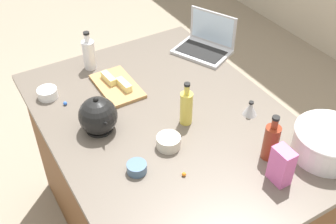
{
  "coord_description": "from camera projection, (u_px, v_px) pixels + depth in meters",
  "views": [
    {
      "loc": [
        1.31,
        -0.77,
        2.21
      ],
      "look_at": [
        0.0,
        0.0,
        0.95
      ],
      "focal_mm": 44.71,
      "sensor_mm": 36.0,
      "label": 1
    }
  ],
  "objects": [
    {
      "name": "butter_stick_left",
      "position": [
        109.0,
        78.0,
        2.21
      ],
      "size": [
        0.11,
        0.04,
        0.04
      ],
      "primitive_type": "cube",
      "rotation": [
        0.0,
        0.0,
        0.08
      ],
      "color": "#F4E58C",
      "rests_on": "cutting_board"
    },
    {
      "name": "bottle_oil",
      "position": [
        186.0,
        107.0,
        1.94
      ],
      "size": [
        0.06,
        0.06,
        0.23
      ],
      "color": "#DBC64C",
      "rests_on": "island_counter"
    },
    {
      "name": "candy_0",
      "position": [
        278.0,
        177.0,
        1.72
      ],
      "size": [
        0.02,
        0.02,
        0.02
      ],
      "primitive_type": "sphere",
      "color": "#CC3399",
      "rests_on": "island_counter"
    },
    {
      "name": "laptop",
      "position": [
        206.0,
        44.0,
        2.47
      ],
      "size": [
        0.37,
        0.34,
        0.22
      ],
      "color": "#B7B7BC",
      "rests_on": "island_counter"
    },
    {
      "name": "candy_2",
      "position": [
        65.0,
        103.0,
        2.09
      ],
      "size": [
        0.02,
        0.02,
        0.02
      ],
      "primitive_type": "sphere",
      "color": "blue",
      "rests_on": "island_counter"
    },
    {
      "name": "cutting_board",
      "position": [
        117.0,
        86.0,
        2.2
      ],
      "size": [
        0.32,
        0.19,
        0.02
      ],
      "primitive_type": "cube",
      "color": "#AD7F4C",
      "rests_on": "island_counter"
    },
    {
      "name": "bottle_soy",
      "position": [
        271.0,
        141.0,
        1.76
      ],
      "size": [
        0.07,
        0.07,
        0.23
      ],
      "color": "maroon",
      "rests_on": "island_counter"
    },
    {
      "name": "island_counter",
      "position": [
        168.0,
        182.0,
        2.29
      ],
      "size": [
        1.52,
        1.1,
        0.9
      ],
      "color": "brown",
      "rests_on": "ground"
    },
    {
      "name": "butter_stick_right",
      "position": [
        124.0,
        85.0,
        2.17
      ],
      "size": [
        0.11,
        0.04,
        0.04
      ],
      "primitive_type": "cube",
      "rotation": [
        0.0,
        0.0,
        0.08
      ],
      "color": "#F4E58C",
      "rests_on": "cutting_board"
    },
    {
      "name": "ramekin_wide",
      "position": [
        169.0,
        142.0,
        1.85
      ],
      "size": [
        0.11,
        0.11,
        0.05
      ],
      "primitive_type": "cylinder",
      "color": "beige",
      "rests_on": "island_counter"
    },
    {
      "name": "ramekin_medium",
      "position": [
        137.0,
        168.0,
        1.74
      ],
      "size": [
        0.08,
        0.08,
        0.04
      ],
      "primitive_type": "cylinder",
      "color": "slate",
      "rests_on": "island_counter"
    },
    {
      "name": "candy_bag",
      "position": [
        281.0,
        166.0,
        1.66
      ],
      "size": [
        0.09,
        0.06,
        0.17
      ],
      "primitive_type": "cube",
      "color": "pink",
      "rests_on": "island_counter"
    },
    {
      "name": "candy_3",
      "position": [
        184.0,
        174.0,
        1.73
      ],
      "size": [
        0.02,
        0.02,
        0.02
      ],
      "primitive_type": "sphere",
      "color": "orange",
      "rests_on": "island_counter"
    },
    {
      "name": "kitchen_timer",
      "position": [
        250.0,
        109.0,
        2.02
      ],
      "size": [
        0.07,
        0.07,
        0.08
      ],
      "color": "#B2B2B7",
      "rests_on": "island_counter"
    },
    {
      "name": "bottle_vinegar",
      "position": [
        89.0,
        54.0,
        2.3
      ],
      "size": [
        0.07,
        0.07,
        0.22
      ],
      "color": "white",
      "rests_on": "island_counter"
    },
    {
      "name": "ramekin_small",
      "position": [
        48.0,
        93.0,
        2.13
      ],
      "size": [
        0.1,
        0.1,
        0.05
      ],
      "primitive_type": "cylinder",
      "color": "white",
      "rests_on": "island_counter"
    },
    {
      "name": "mixing_bowl_large",
      "position": [
        328.0,
        142.0,
        1.79
      ],
      "size": [
        0.3,
        0.3,
        0.13
      ],
      "color": "white",
      "rests_on": "island_counter"
    },
    {
      "name": "kettle",
      "position": [
        98.0,
        116.0,
        1.91
      ],
      "size": [
        0.21,
        0.18,
        0.2
      ],
      "color": "black",
      "rests_on": "island_counter"
    },
    {
      "name": "candy_1",
      "position": [
        179.0,
        47.0,
        2.51
      ],
      "size": [
        0.02,
        0.02,
        0.02
      ],
      "primitive_type": "sphere",
      "color": "#CC3399",
      "rests_on": "island_counter"
    }
  ]
}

